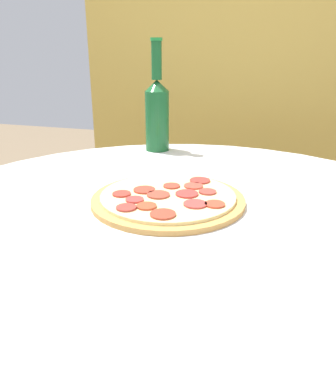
% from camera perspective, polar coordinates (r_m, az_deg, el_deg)
% --- Properties ---
extents(table, '(1.09, 1.09, 0.73)m').
position_cam_1_polar(table, '(0.74, 2.01, -14.85)').
color(table, silver).
rests_on(table, ground_plane).
extents(fence_panel, '(1.21, 0.04, 1.82)m').
position_cam_1_polar(fence_panel, '(1.43, 11.43, 16.61)').
color(fence_panel, gold).
rests_on(fence_panel, ground_plane).
extents(pizza, '(0.29, 0.29, 0.02)m').
position_cam_1_polar(pizza, '(0.71, 0.02, -0.92)').
color(pizza, '#C68E47').
rests_on(pizza, table).
extents(beer_bottle, '(0.07, 0.07, 0.30)m').
position_cam_1_polar(beer_bottle, '(1.08, -1.68, 12.24)').
color(beer_bottle, '#195628').
rests_on(beer_bottle, table).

